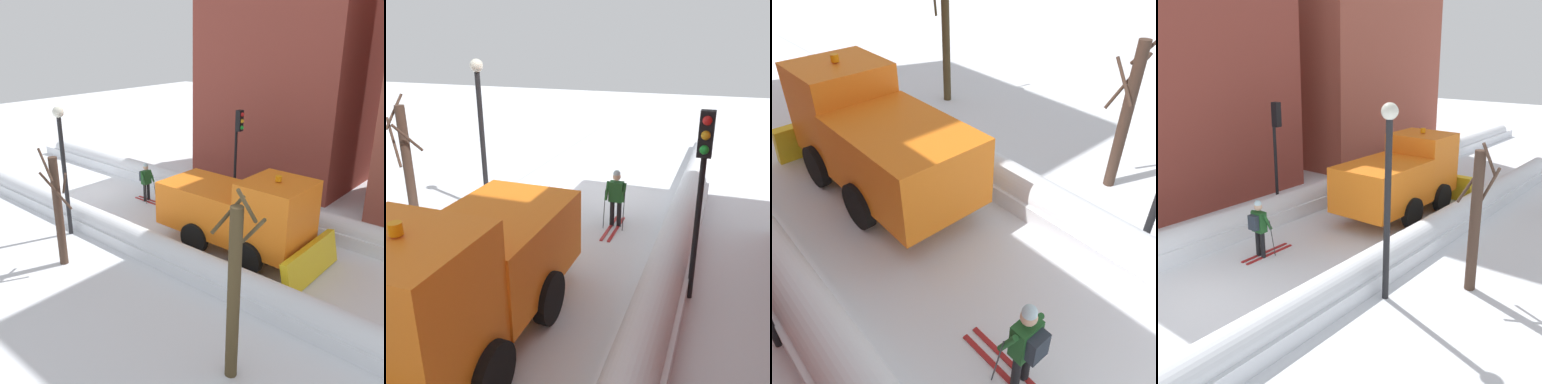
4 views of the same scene
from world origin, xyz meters
TOP-DOWN VIEW (x-y plane):
  - ground_plane at (0.00, 10.00)m, footprint 80.00×80.00m
  - snowbank_left at (-2.74, 10.00)m, footprint 1.10×36.00m
  - snowbank_right at (2.74, 10.00)m, footprint 1.10×36.00m
  - building_brick_near at (-8.96, 5.56)m, footprint 7.33×7.90m
  - plow_truck at (0.44, 8.89)m, footprint 3.20×5.98m
  - skier at (-0.76, 2.84)m, footprint 0.62×1.80m
  - traffic_light_pole at (-3.33, 6.05)m, footprint 0.28×0.42m
  - street_lamp at (3.58, 3.17)m, footprint 0.40×0.40m
  - bare_tree_near at (5.05, 4.96)m, footprint 0.98×0.93m

SIDE VIEW (x-z plane):
  - ground_plane at x=0.00m, z-range 0.00..0.00m
  - snowbank_right at x=2.74m, z-range -0.10..0.80m
  - snowbank_left at x=-2.74m, z-range -0.08..0.85m
  - skier at x=-0.76m, z-range 0.10..1.91m
  - plow_truck at x=0.44m, z-range -0.08..3.04m
  - bare_tree_near at x=5.05m, z-range -0.05..3.93m
  - traffic_light_pole at x=-3.33m, z-range 0.86..5.07m
  - street_lamp at x=3.58m, z-range 0.68..5.58m
  - building_brick_near at x=-8.96m, z-range 0.00..9.81m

